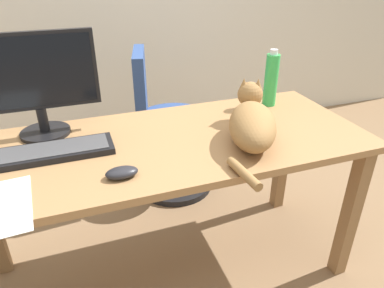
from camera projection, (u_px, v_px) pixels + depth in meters
The scene contains 8 objects.
ground_plane at pixel (171, 269), 1.76m from camera, with size 8.00×8.00×0.00m, color #846647.
desk at pixel (167, 161), 1.46m from camera, with size 1.66×0.68×0.72m.
office_chair at pixel (166, 134), 2.21m from camera, with size 0.49×0.48×0.91m.
monitor at pixel (35, 82), 1.37m from camera, with size 0.48×0.20×0.41m.
keyboard at pixel (53, 152), 1.31m from camera, with size 0.44×0.15×0.03m.
cat at pixel (252, 122), 1.39m from camera, with size 0.32×0.56×0.20m.
computer_mouse at pixel (122, 173), 1.18m from camera, with size 0.11×0.06×0.04m, color #232328.
water_bottle at pixel (271, 80), 1.70m from camera, with size 0.06×0.06×0.27m.
Camera 1 is at (-0.32, -1.22, 1.37)m, focal length 33.08 mm.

